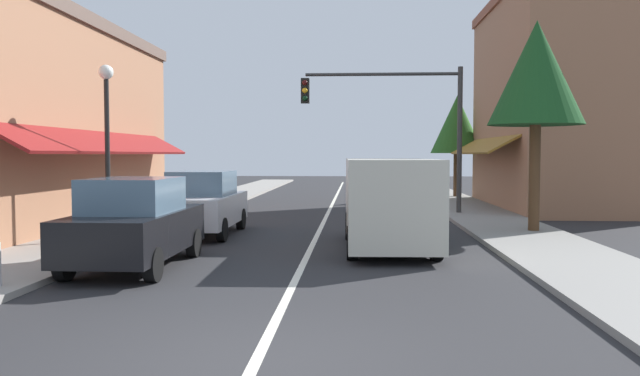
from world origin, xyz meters
TOP-DOWN VIEW (x-y plane):
  - ground_plane at (0.00, 18.00)m, footprint 80.00×80.00m
  - sidewalk_left at (-5.50, 18.00)m, footprint 2.60×56.00m
  - sidewalk_right at (5.50, 18.00)m, footprint 2.60×56.00m
  - lane_center_stripe at (0.00, 18.00)m, footprint 0.14×52.00m
  - storefront_left_block at (-9.16, 12.00)m, footprint 6.04×14.20m
  - storefront_right_block at (9.27, 20.00)m, footprint 6.26×10.20m
  - parked_car_nearest_left at (-3.24, 5.54)m, footprint 1.79×4.11m
  - parked_car_second_left at (-3.13, 10.61)m, footprint 1.80×4.11m
  - van_in_lane at (1.84, 8.37)m, footprint 2.10×5.23m
  - traffic_signal_mast_arm at (2.70, 16.57)m, footprint 5.83×0.50m
  - street_lamp_left_near at (-5.09, 8.83)m, footprint 0.36×0.36m
  - tree_right_near at (5.99, 11.23)m, footprint 2.59×2.59m
  - tree_right_far at (6.09, 25.50)m, footprint 2.62×2.62m

SIDE VIEW (x-z plane):
  - ground_plane at x=0.00m, z-range 0.00..0.00m
  - lane_center_stripe at x=0.00m, z-range 0.00..0.01m
  - sidewalk_left at x=-5.50m, z-range 0.00..0.12m
  - sidewalk_right at x=5.50m, z-range 0.00..0.12m
  - parked_car_nearest_left at x=-3.24m, z-range -0.01..1.76m
  - parked_car_second_left at x=-3.13m, z-range -0.01..1.76m
  - van_in_lane at x=1.84m, z-range 0.09..2.21m
  - street_lamp_left_near at x=-5.09m, z-range 0.80..5.23m
  - storefront_left_block at x=-9.16m, z-range 0.00..6.42m
  - tree_right_far at x=6.09m, z-range 1.12..6.29m
  - traffic_signal_mast_arm at x=2.70m, z-range 1.05..6.43m
  - storefront_right_block at x=9.27m, z-range 0.00..8.74m
  - tree_right_near at x=5.99m, z-range 1.47..7.36m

